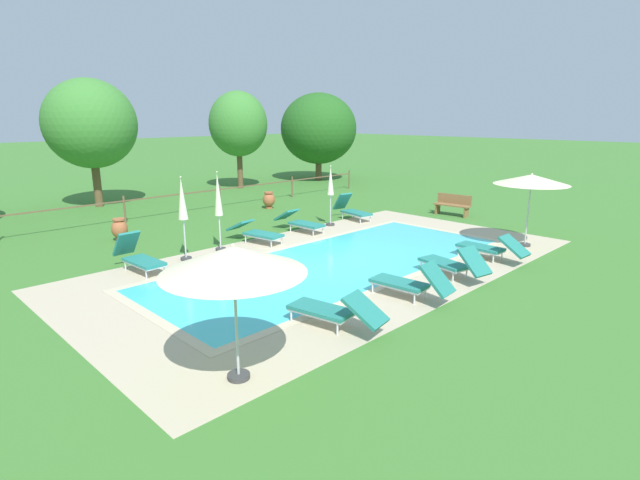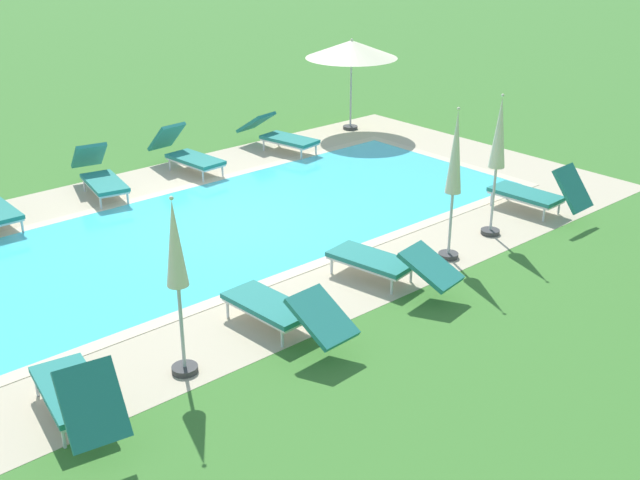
# 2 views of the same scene
# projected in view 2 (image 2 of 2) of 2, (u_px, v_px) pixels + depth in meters

# --- Properties ---
(ground_plane) EXTENTS (160.00, 160.00, 0.00)m
(ground_plane) POSITION_uv_depth(u_px,v_px,m) (239.00, 223.00, 13.99)
(ground_plane) COLOR #3D752D
(pool_deck_paving) EXTENTS (14.44, 7.72, 0.01)m
(pool_deck_paving) POSITION_uv_depth(u_px,v_px,m) (239.00, 223.00, 13.99)
(pool_deck_paving) COLOR #BCAD8E
(pool_deck_paving) RESTS_ON ground
(swimming_pool_water) EXTENTS (10.92, 4.20, 0.01)m
(swimming_pool_water) POSITION_uv_depth(u_px,v_px,m) (239.00, 223.00, 13.99)
(swimming_pool_water) COLOR #42CCD6
(swimming_pool_water) RESTS_ON ground
(pool_coping_rim) EXTENTS (11.40, 4.68, 0.01)m
(pool_coping_rim) POSITION_uv_depth(u_px,v_px,m) (239.00, 222.00, 13.99)
(pool_coping_rim) COLOR beige
(pool_coping_rim) RESTS_ON ground
(sun_lounger_north_near_steps) EXTENTS (0.94, 2.15, 0.71)m
(sun_lounger_north_near_steps) POSITION_uv_depth(u_px,v_px,m) (388.00, 262.00, 11.65)
(sun_lounger_north_near_steps) COLOR #237A70
(sun_lounger_north_near_steps) RESTS_ON ground
(sun_lounger_north_far) EXTENTS (0.69, 1.86, 1.01)m
(sun_lounger_north_far) POSITION_uv_depth(u_px,v_px,m) (539.00, 193.00, 14.24)
(sun_lounger_north_far) COLOR #237A70
(sun_lounger_north_far) RESTS_ON ground
(sun_lounger_north_end) EXTENTS (0.96, 2.10, 0.79)m
(sun_lounger_north_end) POSITION_uv_depth(u_px,v_px,m) (280.00, 135.00, 17.87)
(sun_lounger_north_end) COLOR #237A70
(sun_lounger_north_end) RESTS_ON ground
(sun_lounger_south_near_corner) EXTENTS (0.89, 1.90, 1.01)m
(sun_lounger_south_near_corner) POSITION_uv_depth(u_px,v_px,m) (77.00, 395.00, 8.45)
(sun_lounger_south_near_corner) COLOR #237A70
(sun_lounger_south_near_corner) RESTS_ON ground
(sun_lounger_south_mid) EXTENTS (0.77, 1.97, 0.93)m
(sun_lounger_south_mid) POSITION_uv_depth(u_px,v_px,m) (187.00, 153.00, 16.52)
(sun_lounger_south_mid) COLOR #237A70
(sun_lounger_south_mid) RESTS_ON ground
(sun_lounger_south_far) EXTENTS (0.72, 2.08, 0.76)m
(sun_lounger_south_far) POSITION_uv_depth(u_px,v_px,m) (283.00, 309.00, 10.30)
(sun_lounger_south_far) COLOR #237A70
(sun_lounger_south_far) RESTS_ON ground
(sun_lounger_south_end) EXTENTS (0.96, 2.03, 0.90)m
(sun_lounger_south_end) POSITION_uv_depth(u_px,v_px,m) (100.00, 175.00, 15.22)
(sun_lounger_south_end) COLOR #237A70
(sun_lounger_south_end) RESTS_ON ground
(patio_umbrella_open_by_bench) EXTENTS (2.22, 2.22, 2.21)m
(patio_umbrella_open_by_bench) POSITION_uv_depth(u_px,v_px,m) (352.00, 50.00, 18.91)
(patio_umbrella_open_by_bench) COLOR #383838
(patio_umbrella_open_by_bench) RESTS_ON ground
(patio_umbrella_closed_row_west) EXTENTS (0.32, 0.32, 2.42)m
(patio_umbrella_closed_row_west) POSITION_uv_depth(u_px,v_px,m) (498.00, 143.00, 12.88)
(patio_umbrella_closed_row_west) COLOR #383838
(patio_umbrella_closed_row_west) RESTS_ON ground
(patio_umbrella_closed_row_centre) EXTENTS (0.32, 0.32, 2.45)m
(patio_umbrella_closed_row_centre) POSITION_uv_depth(u_px,v_px,m) (455.00, 164.00, 12.01)
(patio_umbrella_closed_row_centre) COLOR #383838
(patio_umbrella_closed_row_centre) RESTS_ON ground
(patio_umbrella_closed_row_east) EXTENTS (0.32, 0.32, 2.27)m
(patio_umbrella_closed_row_east) POSITION_uv_depth(u_px,v_px,m) (176.00, 260.00, 8.99)
(patio_umbrella_closed_row_east) COLOR #383838
(patio_umbrella_closed_row_east) RESTS_ON ground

